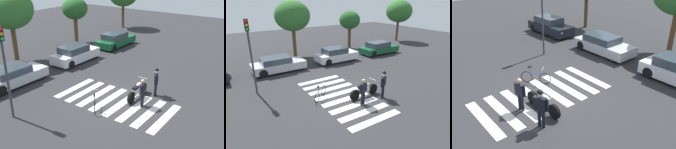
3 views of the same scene
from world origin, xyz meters
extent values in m
plane|color=#2B2B2D|center=(0.00, 0.00, 0.00)|extent=(60.00, 60.00, 0.00)
cylinder|color=black|center=(1.91, -0.76, 0.35)|extent=(0.70, 0.18, 0.69)
cylinder|color=black|center=(0.38, -0.85, 0.35)|extent=(0.70, 0.18, 0.69)
cube|color=silver|center=(1.09, -0.81, 0.53)|extent=(0.81, 0.32, 0.36)
ellipsoid|color=silver|center=(1.32, -0.80, 0.80)|extent=(0.49, 0.27, 0.24)
cube|color=black|center=(0.90, -0.82, 0.77)|extent=(0.45, 0.26, 0.12)
cylinder|color=#A5A5AD|center=(1.83, -0.77, 1.05)|extent=(0.07, 0.62, 0.04)
torus|color=black|center=(-0.88, 0.79, 0.33)|extent=(0.54, 0.45, 0.67)
torus|color=black|center=(-1.70, 0.12, 0.33)|extent=(0.54, 0.45, 0.67)
cylinder|color=#1E4C8C|center=(-1.29, 0.46, 0.61)|extent=(0.66, 0.55, 0.04)
cylinder|color=#1E4C8C|center=(-1.53, 0.26, 0.78)|extent=(0.05, 0.05, 0.34)
cube|color=black|center=(-1.53, 0.26, 0.96)|extent=(0.22, 0.20, 0.06)
cylinder|color=#99999E|center=(-0.96, 0.72, 0.93)|extent=(0.31, 0.37, 0.03)
cylinder|color=black|center=(1.96, -1.57, 0.42)|extent=(0.14, 0.14, 0.83)
cylinder|color=black|center=(2.11, -1.48, 0.42)|extent=(0.14, 0.14, 0.83)
cube|color=black|center=(2.04, -1.53, 1.13)|extent=(0.52, 0.42, 0.59)
sphere|color=beige|center=(2.04, -1.53, 1.57)|extent=(0.23, 0.23, 0.23)
cylinder|color=black|center=(1.78, -1.67, 1.13)|extent=(0.09, 0.09, 0.56)
cylinder|color=black|center=(2.29, -1.38, 1.13)|extent=(0.09, 0.09, 0.56)
sphere|color=black|center=(2.04, -1.53, 1.68)|extent=(0.24, 0.24, 0.24)
cylinder|color=black|center=(0.53, -1.51, 0.40)|extent=(0.14, 0.14, 0.81)
cylinder|color=black|center=(0.36, -1.55, 0.40)|extent=(0.14, 0.14, 0.81)
cube|color=black|center=(0.45, -1.53, 1.09)|extent=(0.50, 0.31, 0.57)
sphere|color=tan|center=(0.45, -1.53, 1.52)|extent=(0.22, 0.22, 0.22)
cylinder|color=black|center=(0.72, -1.46, 1.09)|extent=(0.09, 0.09, 0.54)
cylinder|color=black|center=(0.17, -1.60, 1.09)|extent=(0.09, 0.09, 0.54)
cube|color=silver|center=(0.00, -3.15, 0.00)|extent=(3.31, 0.45, 0.01)
cube|color=silver|center=(0.00, -2.25, 0.00)|extent=(3.31, 0.45, 0.01)
cube|color=silver|center=(0.00, -1.35, 0.00)|extent=(3.31, 0.45, 0.01)
cube|color=silver|center=(0.00, -0.45, 0.00)|extent=(3.31, 0.45, 0.01)
cube|color=silver|center=(0.00, 0.45, 0.00)|extent=(3.31, 0.45, 0.01)
cube|color=silver|center=(0.00, 1.35, 0.00)|extent=(3.31, 0.45, 0.01)
cube|color=silver|center=(0.00, 2.25, 0.00)|extent=(3.31, 0.45, 0.01)
cube|color=silver|center=(0.00, 3.15, 0.00)|extent=(3.31, 0.45, 0.01)
cylinder|color=black|center=(-0.45, 7.56, 0.34)|extent=(0.68, 0.22, 0.68)
cylinder|color=black|center=(-0.45, 5.95, 0.34)|extent=(0.68, 0.22, 0.68)
cylinder|color=black|center=(-3.42, 5.95, 0.34)|extent=(0.68, 0.22, 0.68)
cube|color=#B7BAC1|center=(-1.94, 6.76, 0.50)|extent=(4.38, 1.84, 0.62)
cube|color=#333D47|center=(-2.16, 6.75, 1.04)|extent=(2.37, 1.62, 0.46)
cube|color=#F2EDCC|center=(0.21, 7.35, 0.59)|extent=(0.08, 0.20, 0.12)
cube|color=#F2EDCC|center=(0.21, 6.18, 0.59)|extent=(0.08, 0.20, 0.12)
cylinder|color=black|center=(5.11, 7.30, 0.33)|extent=(0.66, 0.22, 0.66)
cylinder|color=black|center=(5.11, 5.77, 0.33)|extent=(0.66, 0.22, 0.66)
cylinder|color=black|center=(2.33, 7.29, 0.33)|extent=(0.66, 0.22, 0.66)
cylinder|color=black|center=(2.33, 5.76, 0.33)|extent=(0.66, 0.22, 0.66)
cube|color=silver|center=(3.72, 6.53, 0.53)|extent=(4.09, 1.76, 0.69)
cube|color=#333D47|center=(3.51, 6.53, 1.13)|extent=(2.21, 1.55, 0.51)
cube|color=#F2EDCC|center=(5.72, 7.09, 0.63)|extent=(0.08, 0.20, 0.12)
cube|color=#F2EDCC|center=(5.73, 5.97, 0.63)|extent=(0.08, 0.20, 0.12)
cylinder|color=black|center=(10.81, 7.26, 0.31)|extent=(0.62, 0.22, 0.62)
cylinder|color=black|center=(10.81, 5.70, 0.31)|extent=(0.62, 0.22, 0.62)
cylinder|color=black|center=(7.80, 7.25, 0.31)|extent=(0.62, 0.22, 0.62)
cylinder|color=black|center=(7.81, 5.69, 0.31)|extent=(0.62, 0.22, 0.62)
cube|color=#14512D|center=(9.31, 6.47, 0.48)|extent=(4.42, 1.79, 0.62)
cube|color=#333D47|center=(9.09, 6.47, 1.06)|extent=(2.39, 1.57, 0.55)
cube|color=#F2EDCC|center=(11.48, 7.05, 0.57)|extent=(0.08, 0.20, 0.12)
cube|color=#F2EDCC|center=(11.48, 5.91, 0.57)|extent=(0.08, 0.20, 0.12)
cylinder|color=#38383D|center=(-4.48, 3.31, 2.04)|extent=(0.12, 0.12, 4.08)
cube|color=black|center=(-4.48, 3.31, 4.43)|extent=(0.26, 0.26, 0.70)
sphere|color=red|center=(-4.50, 3.18, 4.66)|extent=(0.16, 0.16, 0.16)
sphere|color=orange|center=(-4.50, 3.18, 4.43)|extent=(0.16, 0.16, 0.16)
sphere|color=green|center=(-4.50, 3.18, 4.20)|extent=(0.16, 0.16, 0.16)
cylinder|color=brown|center=(0.99, 10.54, 1.42)|extent=(0.37, 0.37, 2.84)
ellipsoid|color=#2D6628|center=(0.99, 10.54, 4.17)|extent=(3.55, 3.55, 3.02)
cylinder|color=brown|center=(8.09, 10.54, 1.22)|extent=(0.38, 0.38, 2.44)
ellipsoid|color=#235623|center=(8.09, 10.54, 3.37)|extent=(2.49, 2.49, 2.12)
cylinder|color=brown|center=(16.55, 10.54, 1.37)|extent=(0.33, 0.33, 2.75)
camera|label=1|loc=(-11.19, -7.89, 7.37)|focal=42.85mm
camera|label=2|loc=(-6.37, -9.52, 5.93)|focal=32.15mm
camera|label=3|loc=(8.93, -6.12, 6.55)|focal=39.61mm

